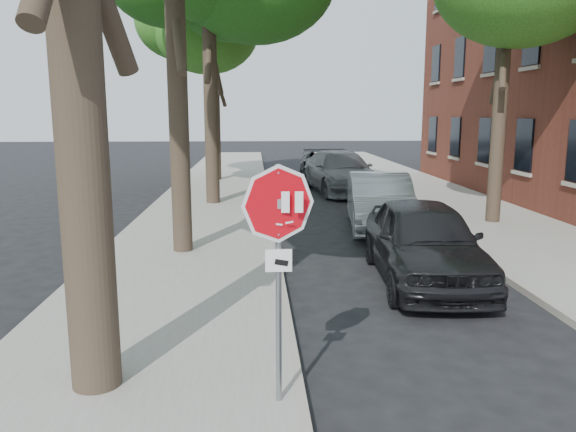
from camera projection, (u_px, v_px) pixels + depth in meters
name	position (u px, v px, depth m)	size (l,w,h in m)	color
ground	(342.00, 408.00, 6.25)	(120.00, 120.00, 0.00)	black
sidewalk_left	(206.00, 214.00, 17.87)	(4.00, 55.00, 0.12)	gray
sidewalk_right	(467.00, 211.00, 18.38)	(4.00, 55.00, 0.12)	gray
curb_left	(270.00, 213.00, 17.99)	(0.12, 55.00, 0.13)	#9E9384
curb_right	(405.00, 212.00, 18.25)	(0.12, 55.00, 0.13)	#9E9384
stop_sign	(279.00, 239.00, 5.83)	(0.76, 0.34, 2.61)	gray
tree_far	(213.00, 24.00, 25.50)	(5.29, 4.91, 9.33)	black
car_a	(424.00, 241.00, 10.81)	(1.88, 4.68, 1.60)	black
car_b	(380.00, 202.00, 15.74)	(1.65, 4.72, 1.56)	#94969C
car_c	(340.00, 172.00, 23.08)	(2.35, 5.78, 1.68)	#4E4F54
car_d	(322.00, 163.00, 29.10)	(2.20, 4.78, 1.33)	black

